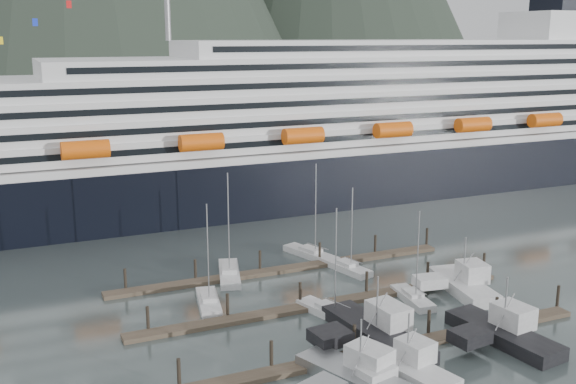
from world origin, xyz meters
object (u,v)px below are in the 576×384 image
sailboat_g (311,254)px  trawler_d (502,333)px  sailboat_e (229,274)px  sailboat_f (347,268)px  trawler_b (406,367)px  trawler_e (462,284)px  sailboat_a (209,302)px  cruise_ship (366,132)px  trawler_a (359,378)px  sailboat_h (413,298)px  trawler_c (375,332)px  sailboat_b (329,313)px

sailboat_g → trawler_d: 33.52m
sailboat_e → sailboat_f: 15.97m
trawler_b → trawler_e: bearing=-63.6°
sailboat_a → cruise_ship: bearing=-34.6°
sailboat_g → trawler_d: size_ratio=1.06×
trawler_a → trawler_e: trawler_e is taller
sailboat_g → trawler_e: sailboat_g is taller
sailboat_a → trawler_e: size_ratio=1.05×
trawler_a → trawler_d: trawler_d is taller
sailboat_g → sailboat_h: sailboat_g is taller
cruise_ship → trawler_e: size_ratio=16.87×
trawler_c → sailboat_h: bearing=-58.7°
trawler_d → sailboat_f: bearing=2.1°
cruise_ship → trawler_a: (-40.97, -70.00, -11.12)m
cruise_ship → sailboat_f: size_ratio=17.33×
sailboat_a → trawler_d: 33.18m
trawler_b → trawler_e: (18.30, 15.26, 0.08)m
sailboat_e → trawler_a: size_ratio=1.08×
sailboat_g → sailboat_h: 20.39m
sailboat_f → sailboat_h: 12.83m
trawler_c → trawler_a: bearing=134.6°
sailboat_f → sailboat_h: size_ratio=1.03×
sailboat_a → sailboat_e: sailboat_e is taller
cruise_ship → trawler_b: size_ratio=18.94×
sailboat_g → trawler_b: size_ratio=1.28×
trawler_d → trawler_e: (5.02, 13.14, 0.00)m
trawler_d → trawler_e: size_ratio=1.08×
sailboat_g → trawler_a: bearing=143.4°
trawler_c → trawler_e: size_ratio=1.25×
sailboat_e → sailboat_g: size_ratio=1.04×
trawler_d → trawler_e: bearing=-28.7°
cruise_ship → trawler_b: cruise_ship is taller
sailboat_e → trawler_b: sailboat_e is taller
sailboat_e → sailboat_h: 24.24m
sailboat_a → trawler_d: bearing=-119.0°
sailboat_a → trawler_c: bearing=-128.9°
sailboat_f → trawler_c: sailboat_f is taller
trawler_c → trawler_e: bearing=-72.1°
trawler_b → trawler_d: 13.45m
trawler_d → sailboat_h: bearing=2.8°
sailboat_h → trawler_b: bearing=150.5°
sailboat_f → sailboat_g: (-1.96, 7.33, 0.01)m
sailboat_e → sailboat_h: (17.49, -16.78, -0.03)m
trawler_a → trawler_b: size_ratio=1.22×
cruise_ship → sailboat_e: cruise_ship is taller
cruise_ship → sailboat_f: cruise_ship is taller
sailboat_b → trawler_b: sailboat_b is taller
sailboat_e → sailboat_h: sailboat_e is taller
sailboat_f → sailboat_h: (2.06, -12.67, -0.01)m
sailboat_h → cruise_ship: bearing=-18.2°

